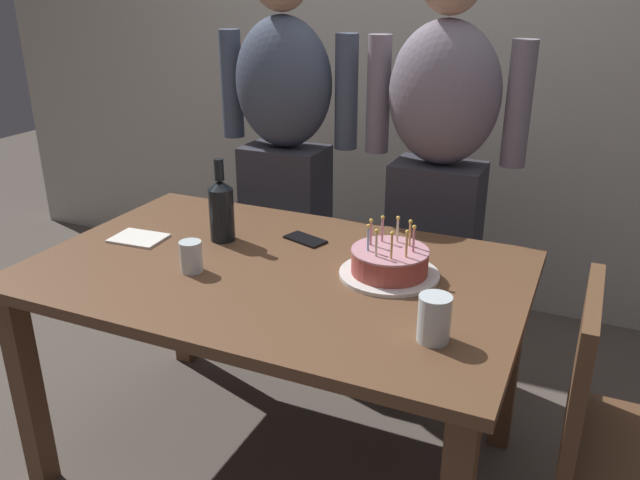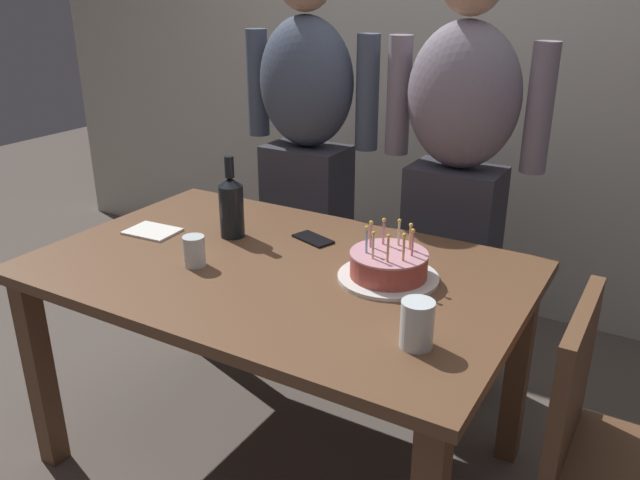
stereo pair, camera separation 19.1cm
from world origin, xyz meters
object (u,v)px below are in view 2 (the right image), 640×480
water_glass_near (194,251)px  wine_bottle (231,205)px  napkin_stack (152,231)px  cell_phone (313,239)px  person_man_bearded (307,157)px  water_glass_far (417,324)px  dining_chair (606,451)px  birthday_cake (389,267)px  person_woman_cardigan (456,179)px

water_glass_near → wine_bottle: wine_bottle is taller
water_glass_near → napkin_stack: water_glass_near is taller
wine_bottle → cell_phone: size_ratio=1.96×
wine_bottle → napkin_stack: size_ratio=1.61×
water_glass_near → person_man_bearded: (-0.12, 0.87, 0.09)m
wine_bottle → person_man_bearded: size_ratio=0.17×
wine_bottle → napkin_stack: (-0.26, -0.12, -0.11)m
water_glass_far → dining_chair: dining_chair is taller
water_glass_near → water_glass_far: water_glass_far is taller
water_glass_far → napkin_stack: water_glass_far is taller
water_glass_near → wine_bottle: (-0.05, 0.26, 0.06)m
birthday_cake → water_glass_near: size_ratio=3.11×
birthday_cake → water_glass_far: size_ratio=2.51×
wine_bottle → dining_chair: wine_bottle is taller
person_woman_cardigan → birthday_cake: bearing=92.5°
water_glass_far → wine_bottle: 0.90m
birthday_cake → cell_phone: 0.38m
water_glass_far → wine_bottle: (-0.82, 0.35, 0.05)m
napkin_stack → cell_phone: bearing=23.1°
water_glass_near → person_man_bearded: 0.88m
napkin_stack → person_woman_cardigan: size_ratio=0.11×
water_glass_far → napkin_stack: (-1.09, 0.24, -0.06)m
person_man_bearded → person_woman_cardigan: size_ratio=1.00×
birthday_cake → person_woman_cardigan: size_ratio=0.18×
water_glass_near → person_woman_cardigan: (0.53, 0.87, 0.09)m
birthday_cake → wine_bottle: wine_bottle is taller
birthday_cake → dining_chair: size_ratio=0.34×
cell_phone → dining_chair: dining_chair is taller
water_glass_far → cell_phone: (-0.56, 0.46, -0.06)m
water_glass_near → cell_phone: size_ratio=0.67×
water_glass_near → person_woman_cardigan: person_woman_cardigan is taller
person_man_bearded → water_glass_far: bearing=133.0°
dining_chair → wine_bottle: bearing=80.3°
water_glass_near → dining_chair: size_ratio=0.11×
birthday_cake → napkin_stack: bearing=-175.3°
wine_bottle → person_man_bearded: person_man_bearded is taller
napkin_stack → dining_chair: 1.55m
water_glass_far → cell_phone: size_ratio=0.83×
water_glass_far → person_man_bearded: bearing=133.0°
wine_bottle → cell_phone: 0.30m
birthday_cake → cell_phone: birthday_cake is taller
birthday_cake → person_man_bearded: (-0.68, 0.65, 0.09)m
dining_chair → cell_phone: bearing=72.2°
wine_bottle → person_woman_cardigan: 0.84m
person_woman_cardigan → dining_chair: 1.13m
water_glass_near → water_glass_far: 0.78m
person_woman_cardigan → dining_chair: size_ratio=1.90×
water_glass_near → water_glass_far: bearing=-7.0°
water_glass_near → napkin_stack: 0.35m
water_glass_near → napkin_stack: bearing=155.9°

